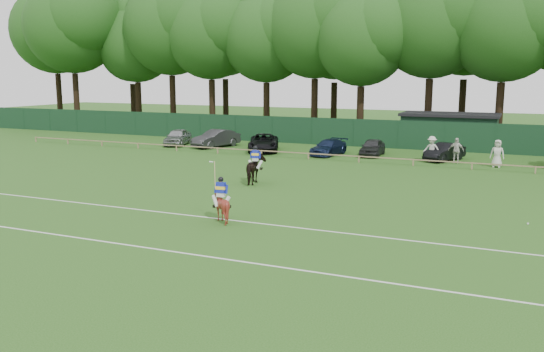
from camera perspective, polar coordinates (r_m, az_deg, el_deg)
The scene contains 20 objects.
ground at distance 27.15m, azimuth -3.52°, elevation -3.86°, with size 160.00×160.00×0.00m, color #1E4C14.
horse_dark at distance 34.49m, azimuth -1.64°, elevation 0.66°, with size 0.94×2.07×1.75m, color black.
horse_chestnut at distance 25.85m, azimuth -5.06°, elevation -2.96°, with size 1.16×1.31×1.44m, color maroon.
sedan_silver at distance 53.81m, azimuth -9.32°, elevation 3.83°, with size 1.77×4.39×1.50m, color #96989B.
sedan_grey at distance 51.88m, azimuth -5.56°, elevation 3.72°, with size 1.64×4.71×1.55m, color #2F3032.
suv_black at distance 48.90m, azimuth -0.84°, elevation 3.32°, with size 2.42×5.26×1.46m, color black.
sedan_navy at distance 46.90m, azimuth 5.62°, elevation 2.84°, with size 1.74×4.28×1.24m, color #131F3D.
hatch_grey at distance 47.00m, azimuth 9.92°, elevation 2.82°, with size 1.60×3.97×1.35m, color #2C2C2F.
estate_black at distance 45.61m, azimuth 16.72°, elevation 2.30°, with size 1.41×4.04×1.33m, color black.
spectator_left at distance 44.72m, azimuth 15.54°, elevation 2.60°, with size 1.24×0.71×1.92m, color silver.
spectator_mid at distance 44.57m, azimuth 17.78°, elevation 2.43°, with size 1.10×0.46×1.88m, color beige.
spectator_right at distance 43.52m, azimuth 21.42°, elevation 2.08°, with size 0.96×0.62×1.96m, color beige.
rider_dark at distance 34.36m, azimuth -1.65°, elevation 1.93°, with size 0.93×0.48×1.41m.
rider_chestnut at distance 25.70m, azimuth -5.10°, elevation -1.48°, with size 0.94×0.55×2.05m.
polo_ball at distance 27.75m, azimuth 24.02°, elevation -4.34°, with size 0.09×0.09×0.09m, color silver.
pitch_lines at distance 24.20m, azimuth -7.32°, elevation -5.67°, with size 60.00×5.10×0.01m.
pitch_rail at distance 43.57m, azimuth 7.35°, elevation 2.01°, with size 62.10×0.10×0.50m.
perimeter_fence at distance 52.11m, azimuth 10.18°, elevation 4.16°, with size 92.08×0.08×2.50m.
utility_shed at distance 53.99m, azimuth 17.16°, elevation 4.38°, with size 8.40×4.40×3.04m.
tree_row at distance 59.63m, azimuth 13.83°, elevation 3.56°, with size 96.00×12.00×21.00m, color #26561C, non-canonical shape.
Camera 1 is at (12.08, -23.40, 6.59)m, focal length 38.00 mm.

